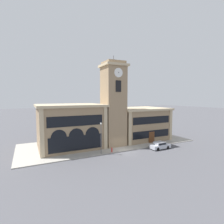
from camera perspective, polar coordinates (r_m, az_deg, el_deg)
ground_plane at (r=33.44m, az=4.21°, el=-12.76°), size 300.00×300.00×0.00m
sidewalk_kerb at (r=39.39m, az=-1.07°, el=-9.92°), size 36.86×14.05×0.15m
clock_tower at (r=36.07m, az=0.48°, el=2.59°), size 4.90×4.90×18.50m
town_hall_left_wing at (r=36.07m, az=-13.49°, el=-4.43°), size 12.73×10.12×8.72m
town_hall_right_wing at (r=43.03m, az=8.87°, el=-3.65°), size 12.58×10.12×7.56m
parked_car_near at (r=36.05m, az=15.36°, el=-10.41°), size 4.13×1.83×1.41m
street_lamp at (r=30.79m, az=-3.61°, el=-6.96°), size 0.36×0.36×5.55m
fire_hydrant at (r=32.44m, az=-0.05°, el=-12.26°), size 0.22×0.22×0.87m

